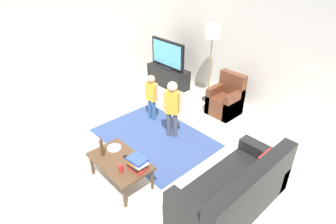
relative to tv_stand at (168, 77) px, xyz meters
The scene contains 17 objects.
ground 2.95m from the tv_stand, 51.50° to the right, with size 7.80×7.80×0.00m, color beige.
wall_back 2.25m from the tv_stand, 21.00° to the left, with size 6.00×0.12×2.70m, color silver.
wall_left 2.81m from the tv_stand, 117.02° to the right, with size 0.12×6.00×2.70m, color silver.
area_rug 2.40m from the tv_stand, 49.19° to the right, with size 2.20×1.60×0.01m, color #33477A.
tv_stand is the anchor object (origin of this frame).
tv 0.60m from the tv_stand, 90.00° to the right, with size 1.10×0.28×0.71m.
couch 4.17m from the tv_stand, 30.02° to the right, with size 0.80×1.80×0.86m.
armchair 1.90m from the tv_stand, ahead, with size 0.60×0.60×0.90m.
floor_lamp 1.80m from the tv_stand, ahead, with size 0.36×0.36×1.78m.
child_near_tv 1.76m from the tv_stand, 54.17° to the right, with size 0.33×0.16×1.01m.
child_center 2.36m from the tv_stand, 40.99° to the right, with size 0.34×0.24×1.15m.
coffee_table 3.60m from the tv_stand, 54.50° to the right, with size 1.00×0.60×0.42m.
book_stack 3.72m from the tv_stand, 49.63° to the right, with size 0.31×0.25×0.17m.
bottle 3.56m from the tv_stand, 59.32° to the right, with size 0.06×0.06×0.33m.
tv_remote 3.54m from the tv_stand, 52.71° to the right, with size 0.17×0.05×0.02m, color black.
soda_can 3.83m from the tv_stand, 52.86° to the right, with size 0.07×0.07×0.12m, color red.
plate 3.35m from the tv_stand, 57.68° to the right, with size 0.22×0.22×0.02m.
Camera 1 is at (3.10, -2.27, 3.18)m, focal length 29.65 mm.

